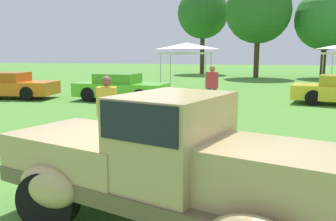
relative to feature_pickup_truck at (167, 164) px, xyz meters
name	(u,v)px	position (x,y,z in m)	size (l,w,h in m)	color
ground_plane	(161,210)	(-0.23, 0.59, -0.87)	(120.00, 120.00, 0.00)	#4C8433
feature_pickup_truck	(167,164)	(0.00, 0.00, 0.00)	(4.58, 2.84, 1.70)	brown
show_car_orange	(8,86)	(-10.31, 10.98, -0.27)	(4.52, 2.04, 1.22)	orange
show_car_lime	(120,87)	(-4.81, 11.31, -0.27)	(4.24, 2.00, 1.22)	#60C62D
spectator_near_truck	(212,87)	(-0.47, 9.25, 0.05)	(0.44, 0.31, 1.69)	#283351
spectator_between_cars	(107,113)	(-1.98, 2.96, 0.05)	(0.44, 0.32, 1.69)	#9E998E
canopy_tent_left_field	(187,48)	(-2.77, 16.94, 1.56)	(2.80, 2.80, 2.71)	#B7B7BC
treeline_far_left	(203,13)	(-4.02, 32.87, 5.08)	(5.00, 5.00, 8.48)	#47331E
treeline_mid_left	(258,11)	(1.28, 28.09, 4.71)	(5.47, 5.47, 8.33)	#47331E
treeline_center	(326,19)	(6.76, 28.92, 3.96)	(5.07, 5.07, 7.38)	#47331E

